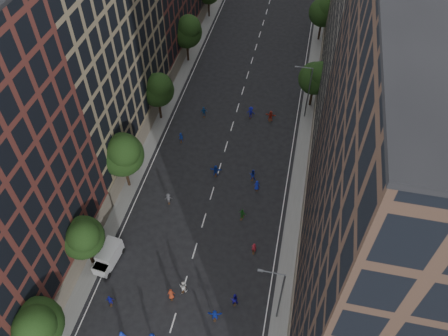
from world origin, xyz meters
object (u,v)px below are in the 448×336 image
object	(u,v)px
streetlamp_near	(279,294)
cargo_van	(108,256)
streetlamp_far	(307,90)
skater_2	(234,299)
skater_0	(122,336)

from	to	relation	value
streetlamp_near	cargo_van	distance (m)	20.21
streetlamp_far	skater_2	size ratio (longest dim) A/B	5.14
cargo_van	skater_0	world-z (taller)	cargo_van
streetlamp_far	skater_0	xyz separation A→B (m)	(-14.85, -38.69, -4.40)
cargo_van	skater_0	distance (m)	9.50
cargo_van	skater_0	xyz separation A→B (m)	(4.81, -8.18, -0.42)
streetlamp_far	streetlamp_near	bearing A→B (deg)	-90.00
skater_0	streetlamp_near	bearing A→B (deg)	-173.66
streetlamp_far	skater_2	world-z (taller)	streetlamp_far
streetlamp_near	skater_0	distance (m)	16.50
streetlamp_near	cargo_van	world-z (taller)	streetlamp_near
streetlamp_near	streetlamp_far	xyz separation A→B (m)	(0.00, 33.00, 0.00)
cargo_van	skater_2	world-z (taller)	cargo_van
cargo_van	skater_0	size ratio (longest dim) A/B	2.87
skater_2	streetlamp_near	bearing A→B (deg)	158.66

